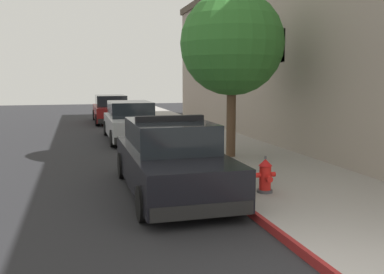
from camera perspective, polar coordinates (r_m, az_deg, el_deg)
ground_plane at (r=13.89m, az=-19.77°, el=-3.29°), size 34.75×60.00×0.20m
sidewalk_pavement at (r=14.64m, az=4.31°, el=-1.63°), size 3.71×60.00×0.14m
curb_painted_edge at (r=14.12m, az=-2.97°, el=-1.96°), size 0.08×60.00×0.14m
storefront_building at (r=17.21m, az=22.93°, el=10.45°), size 7.90×26.89×6.87m
police_cruiser at (r=9.18m, az=-2.90°, el=-2.96°), size 1.94×4.84×1.68m
parked_car_silver_ahead at (r=17.45m, az=-8.28°, el=2.04°), size 1.94×4.84×1.56m
parked_car_dark_far at (r=24.74m, az=-10.85°, el=3.64°), size 1.94×4.84×1.56m
fire_hydrant at (r=8.84m, az=9.83°, el=-5.16°), size 0.44×0.40×0.76m
street_tree at (r=12.75m, az=5.41°, el=12.37°), size 3.05×3.05×4.88m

